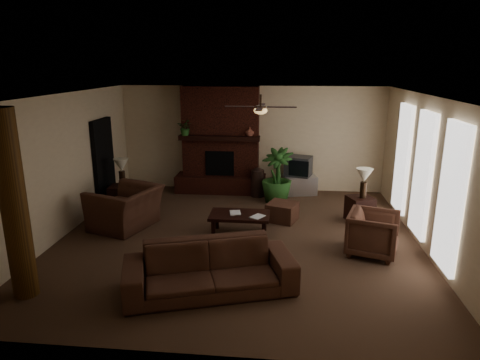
# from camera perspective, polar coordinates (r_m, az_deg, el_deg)

# --- Properties ---
(room_shell) EXTENTS (7.00, 7.00, 7.00)m
(room_shell) POSITION_cam_1_polar(r_m,az_deg,el_deg) (8.04, -0.29, 1.31)
(room_shell) COLOR brown
(room_shell) RESTS_ON ground
(fireplace) EXTENTS (2.40, 0.70, 2.80)m
(fireplace) POSITION_cam_1_polar(r_m,az_deg,el_deg) (11.31, -2.60, 4.17)
(fireplace) COLOR #4A1D13
(fireplace) RESTS_ON ground
(windows) EXTENTS (0.08, 3.65, 2.35)m
(windows) POSITION_cam_1_polar(r_m,az_deg,el_deg) (8.61, 23.35, 0.64)
(windows) COLOR white
(windows) RESTS_ON ground
(log_column) EXTENTS (0.36, 0.36, 2.80)m
(log_column) POSITION_cam_1_polar(r_m,az_deg,el_deg) (6.83, -28.12, -3.13)
(log_column) COLOR #593716
(log_column) RESTS_ON ground
(doorway) EXTENTS (0.10, 1.00, 2.10)m
(doorway) POSITION_cam_1_polar(r_m,az_deg,el_deg) (10.71, -17.86, 2.22)
(doorway) COLOR black
(doorway) RESTS_ON ground
(ceiling_fan) EXTENTS (1.35, 1.35, 0.37)m
(ceiling_fan) POSITION_cam_1_polar(r_m,az_deg,el_deg) (8.10, 2.78, 9.52)
(ceiling_fan) COLOR #2E1F14
(ceiling_fan) RESTS_ON ceiling
(sofa) EXTENTS (2.65, 1.48, 0.99)m
(sofa) POSITION_cam_1_polar(r_m,az_deg,el_deg) (6.49, -4.12, -10.79)
(sofa) COLOR #4F2F22
(sofa) RESTS_ON ground
(armchair_left) EXTENTS (1.24, 1.53, 1.15)m
(armchair_left) POSITION_cam_1_polar(r_m,az_deg,el_deg) (9.20, -15.20, -2.76)
(armchair_left) COLOR #4F2F22
(armchair_left) RESTS_ON ground
(armchair_right) EXTENTS (1.02, 1.05, 0.88)m
(armchair_right) POSITION_cam_1_polar(r_m,az_deg,el_deg) (8.05, 17.49, -6.62)
(armchair_right) COLOR #4F2F22
(armchair_right) RESTS_ON ground
(coffee_table) EXTENTS (1.20, 0.70, 0.43)m
(coffee_table) POSITION_cam_1_polar(r_m,az_deg,el_deg) (8.58, -0.05, -4.95)
(coffee_table) COLOR black
(coffee_table) RESTS_ON ground
(ottoman) EXTENTS (0.77, 0.77, 0.40)m
(ottoman) POSITION_cam_1_polar(r_m,az_deg,el_deg) (9.42, 5.71, -4.26)
(ottoman) COLOR #4F2F22
(ottoman) RESTS_ON ground
(tv_stand) EXTENTS (0.94, 0.67, 0.50)m
(tv_stand) POSITION_cam_1_polar(r_m,az_deg,el_deg) (11.35, 8.02, -0.64)
(tv_stand) COLOR silver
(tv_stand) RESTS_ON ground
(tv) EXTENTS (0.77, 0.69, 0.52)m
(tv) POSITION_cam_1_polar(r_m,az_deg,el_deg) (11.21, 7.86, 1.86)
(tv) COLOR #38383A
(tv) RESTS_ON tv_stand
(floor_vase) EXTENTS (0.34, 0.34, 0.77)m
(floor_vase) POSITION_cam_1_polar(r_m,az_deg,el_deg) (11.00, 2.39, -0.03)
(floor_vase) COLOR #2F1F1A
(floor_vase) RESTS_ON ground
(floor_plant) EXTENTS (1.23, 1.55, 0.76)m
(floor_plant) POSITION_cam_1_polar(r_m,az_deg,el_deg) (10.57, 4.96, -1.01)
(floor_plant) COLOR #2B5923
(floor_plant) RESTS_ON ground
(side_table_left) EXTENTS (0.54, 0.54, 0.55)m
(side_table_left) POSITION_cam_1_polar(r_m,az_deg,el_deg) (10.54, -15.73, -2.20)
(side_table_left) COLOR black
(side_table_left) RESTS_ON ground
(lamp_left) EXTENTS (0.41, 0.41, 0.65)m
(lamp_left) POSITION_cam_1_polar(r_m,az_deg,el_deg) (10.38, -15.67, 1.70)
(lamp_left) COLOR #2E1F14
(lamp_left) RESTS_ON side_table_left
(side_table_right) EXTENTS (0.64, 0.64, 0.55)m
(side_table_right) POSITION_cam_1_polar(r_m,az_deg,el_deg) (9.67, 15.81, -3.78)
(side_table_right) COLOR black
(side_table_right) RESTS_ON ground
(lamp_right) EXTENTS (0.43, 0.43, 0.65)m
(lamp_right) POSITION_cam_1_polar(r_m,az_deg,el_deg) (9.44, 16.37, 0.32)
(lamp_right) COLOR #2E1F14
(lamp_right) RESTS_ON side_table_right
(mantel_plant) EXTENTS (0.43, 0.47, 0.33)m
(mantel_plant) POSITION_cam_1_polar(r_m,az_deg,el_deg) (11.07, -7.34, 6.80)
(mantel_plant) COLOR #2B5923
(mantel_plant) RESTS_ON fireplace
(mantel_vase) EXTENTS (0.28, 0.28, 0.22)m
(mantel_vase) POSITION_cam_1_polar(r_m,az_deg,el_deg) (10.89, 1.31, 6.50)
(mantel_vase) COLOR brown
(mantel_vase) RESTS_ON fireplace
(book_a) EXTENTS (0.22, 0.06, 0.29)m
(book_a) POSITION_cam_1_polar(r_m,az_deg,el_deg) (8.53, -1.38, -3.64)
(book_a) COLOR #999999
(book_a) RESTS_ON coffee_table
(book_b) EXTENTS (0.19, 0.13, 0.29)m
(book_b) POSITION_cam_1_polar(r_m,az_deg,el_deg) (8.40, 1.80, -3.94)
(book_b) COLOR #999999
(book_b) RESTS_ON coffee_table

